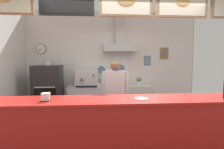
{
  "coord_description": "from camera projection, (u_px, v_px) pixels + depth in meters",
  "views": [
    {
      "loc": [
        -0.46,
        -3.28,
        1.68
      ],
      "look_at": [
        -0.13,
        0.72,
        1.34
      ],
      "focal_mm": 32.14,
      "sensor_mm": 36.0,
      "label": 1
    }
  ],
  "objects": [
    {
      "name": "shop_worker",
      "position": [
        115.0,
        96.0,
        4.24
      ],
      "size": [
        0.56,
        0.29,
        1.59
      ],
      "rotation": [
        0.0,
        0.0,
        2.97
      ],
      "color": "#232328",
      "rests_on": "ground_plane"
    },
    {
      "name": "service_counter",
      "position": [
        127.0,
        134.0,
        3.0
      ],
      "size": [
        4.26,
        0.69,
        1.07
      ],
      "color": "red",
      "rests_on": "ground_plane"
    },
    {
      "name": "condiment_plate",
      "position": [
        141.0,
        99.0,
        2.92
      ],
      "size": [
        0.19,
        0.19,
        0.01
      ],
      "color": "white",
      "rests_on": "service_counter"
    },
    {
      "name": "potted_thyme",
      "position": [
        98.0,
        81.0,
        5.31
      ],
      "size": [
        0.17,
        0.17,
        0.22
      ],
      "color": "beige",
      "rests_on": "back_prep_counter"
    },
    {
      "name": "back_wall_assembly",
      "position": [
        112.0,
        61.0,
        5.57
      ],
      "size": [
        4.79,
        2.8,
        2.94
      ],
      "color": "gray",
      "rests_on": "ground_plane"
    },
    {
      "name": "potted_basil",
      "position": [
        139.0,
        81.0,
        5.44
      ],
      "size": [
        0.15,
        0.15,
        0.22
      ],
      "color": "beige",
      "rests_on": "back_prep_counter"
    },
    {
      "name": "espresso_machine",
      "position": [
        87.0,
        78.0,
        5.29
      ],
      "size": [
        0.59,
        0.5,
        0.43
      ],
      "color": "silver",
      "rests_on": "back_prep_counter"
    },
    {
      "name": "pizza_oven",
      "position": [
        48.0,
        95.0,
        4.97
      ],
      "size": [
        0.67,
        0.65,
        1.59
      ],
      "color": "#232326",
      "rests_on": "ground_plane"
    },
    {
      "name": "potted_sage",
      "position": [
        125.0,
        80.0,
        5.4
      ],
      "size": [
        0.2,
        0.2,
        0.25
      ],
      "color": "#4C4C51",
      "rests_on": "back_prep_counter"
    },
    {
      "name": "back_prep_counter",
      "position": [
        111.0,
        103.0,
        5.42
      ],
      "size": [
        2.25,
        0.61,
        0.93
      ],
      "color": "silver",
      "rests_on": "ground_plane"
    },
    {
      "name": "napkin_holder",
      "position": [
        46.0,
        97.0,
        2.8
      ],
      "size": [
        0.14,
        0.13,
        0.13
      ],
      "color": "#262628",
      "rests_on": "service_counter"
    }
  ]
}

